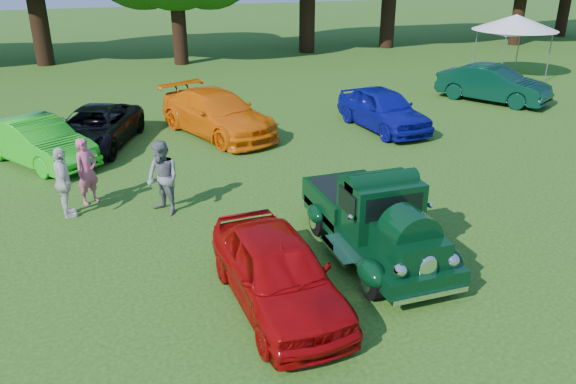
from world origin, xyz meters
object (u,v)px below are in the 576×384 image
object	(u,v)px
hero_pickup	(375,221)
spectator_grey	(163,178)
back_car_orange	(217,113)
back_car_green	(493,84)
red_convertible	(278,271)
canopy_tent	(516,23)
back_car_blue	(383,109)
spectator_white	(64,183)
back_car_black	(94,128)
back_car_lime	(38,142)
spectator_pink	(87,171)

from	to	relation	value
hero_pickup	spectator_grey	xyz separation A→B (m)	(-3.67, 3.25, 0.14)
back_car_orange	back_car_green	size ratio (longest dim) A/B	1.12
red_convertible	canopy_tent	xyz separation A→B (m)	(16.41, 14.60, 1.89)
back_car_blue	spectator_white	bearing A→B (deg)	-163.81
canopy_tent	back_car_blue	bearing A→B (deg)	-149.35
back_car_black	canopy_tent	world-z (taller)	canopy_tent
back_car_orange	spectator_grey	xyz separation A→B (m)	(-2.46, -5.62, 0.15)
back_car_lime	spectator_white	distance (m)	4.04
back_car_green	canopy_tent	bearing A→B (deg)	13.72
red_convertible	back_car_orange	bearing A→B (deg)	80.69
red_convertible	back_car_blue	distance (m)	10.97
red_convertible	spectator_grey	world-z (taller)	spectator_grey
back_car_orange	spectator_pink	distance (m)	6.03
back_car_blue	back_car_green	world-z (taller)	back_car_green
back_car_lime	back_car_orange	bearing A→B (deg)	-23.18
spectator_grey	back_car_lime	bearing A→B (deg)	-177.84
spectator_grey	back_car_green	bearing A→B (deg)	84.07
spectator_pink	spectator_white	bearing A→B (deg)	-166.58
spectator_white	back_car_orange	bearing A→B (deg)	-49.51
spectator_pink	back_car_black	bearing A→B (deg)	48.58
back_car_green	back_car_lime	bearing A→B (deg)	155.59
hero_pickup	back_car_blue	size ratio (longest dim) A/B	1.04
back_car_black	spectator_pink	bearing A→B (deg)	-71.25
back_car_blue	spectator_pink	xyz separation A→B (m)	(-9.53, -3.27, 0.11)
hero_pickup	back_car_black	distance (m)	10.15
back_car_green	red_convertible	bearing A→B (deg)	-170.36
back_car_lime	back_car_orange	distance (m)	5.50
spectator_pink	spectator_white	xyz separation A→B (m)	(-0.50, -0.64, 0.02)
spectator_grey	spectator_white	bearing A→B (deg)	-135.05
hero_pickup	spectator_white	size ratio (longest dim) A/B	2.57
back_car_green	back_car_orange	bearing A→B (deg)	153.10
back_car_lime	canopy_tent	size ratio (longest dim) A/B	0.93
red_convertible	back_car_green	bearing A→B (deg)	37.82
back_car_green	spectator_white	world-z (taller)	spectator_white
back_car_black	back_car_blue	size ratio (longest dim) A/B	1.07
back_car_lime	spectator_white	world-z (taller)	spectator_white
back_car_black	spectator_grey	world-z (taller)	spectator_grey
back_car_green	spectator_grey	distance (m)	15.29
back_car_orange	canopy_tent	bearing A→B (deg)	-4.36
back_car_blue	spectator_white	size ratio (longest dim) A/B	2.48
back_car_lime	spectator_grey	bearing A→B (deg)	-91.96
spectator_grey	canopy_tent	bearing A→B (deg)	89.24
spectator_pink	canopy_tent	size ratio (longest dim) A/B	0.38
spectator_pink	spectator_white	size ratio (longest dim) A/B	0.98
back_car_orange	spectator_pink	world-z (taller)	spectator_pink
red_convertible	back_car_orange	distance (m)	10.01
back_car_black	back_car_orange	bearing A→B (deg)	22.94
back_car_green	canopy_tent	distance (m)	5.75
spectator_grey	hero_pickup	bearing A→B (deg)	17.68
back_car_orange	hero_pickup	bearing A→B (deg)	-103.51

